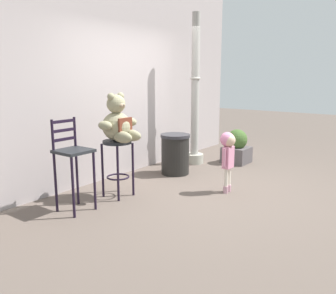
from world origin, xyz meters
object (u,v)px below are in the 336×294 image
Objects in this scene: bar_chair_empty at (72,157)px; trash_bin at (175,154)px; lamppost at (195,106)px; planter_with_shrub at (237,148)px; child_walking at (228,149)px; teddy_bear at (118,123)px; bar_stool_with_teddy at (117,157)px.

trash_bin is at bearing -0.48° from bar_chair_empty.
planter_with_shrub is (0.51, -0.63, -0.79)m from lamppost.
lamppost reaches higher than child_walking.
trash_bin is at bearing 159.92° from planter_with_shrub.
lamppost is at bearing -121.33° from child_walking.
bar_chair_empty is (-2.11, 0.02, 0.33)m from trash_bin.
teddy_bear is 2.24m from lamppost.
child_walking reaches higher than trash_bin.
bar_chair_empty is 1.76× the size of planter_with_shrub.
trash_bin is (0.36, 1.17, -0.29)m from child_walking.
trash_bin is (1.41, 0.07, -0.68)m from teddy_bear.
trash_bin is 1.12m from lamppost.
bar_chair_empty is at bearing -23.37° from child_walking.
bar_stool_with_teddy is 1.15× the size of trash_bin.
teddy_bear is 1.57m from child_walking.
bar_stool_with_teddy is 0.28× the size of lamppost.
teddy_bear is at bearing -7.31° from bar_chair_empty.
bar_stool_with_teddy is at bearing 90.00° from teddy_bear.
lamppost is at bearing 4.73° from bar_stool_with_teddy.
bar_stool_with_teddy is 0.90× the size of child_walking.
bar_chair_empty is at bearing 179.52° from trash_bin.
teddy_bear is 0.79m from bar_chair_empty.
trash_bin reaches higher than planter_with_shrub.
teddy_bear reaches higher than bar_stool_with_teddy.
bar_stool_with_teddy is 1.21× the size of planter_with_shrub.
teddy_bear is 0.56× the size of bar_chair_empty.
bar_chair_empty is at bearing 172.69° from teddy_bear.
child_walking is 2.12m from bar_chair_empty.
trash_bin is 1.42m from planter_with_shrub.
lamppost is at bearing 5.51° from teddy_bear.
lamppost is (1.18, 1.31, 0.45)m from child_walking.
trash_bin is 1.05× the size of planter_with_shrub.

